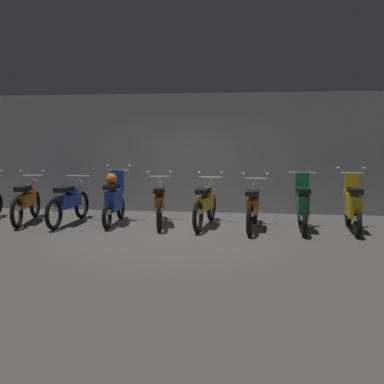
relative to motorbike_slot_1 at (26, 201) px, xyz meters
The scene contains 10 objects.
ground_plane 3.66m from the motorbike_slot_1, 12.35° to the right, with size 80.00×80.00×0.00m, color #565451.
back_wall 4.17m from the motorbike_slot_1, 28.90° to the left, with size 17.09×0.30×3.01m, color gray.
motorbike_slot_1 is the anchor object (origin of this frame).
motorbike_slot_2 1.02m from the motorbike_slot_1, ahead, with size 0.56×1.95×1.03m.
motorbike_slot_3 2.03m from the motorbike_slot_1, ahead, with size 0.59×1.68×1.29m.
motorbike_slot_4 3.03m from the motorbike_slot_1, ahead, with size 0.61×1.93×1.15m.
motorbike_slot_5 4.05m from the motorbike_slot_1, ahead, with size 0.59×1.94×1.15m.
motorbike_slot_6 5.06m from the motorbike_slot_1, ahead, with size 0.59×1.95×1.15m.
motorbike_slot_7 6.07m from the motorbike_slot_1, ahead, with size 0.56×1.68×1.18m.
motorbike_slot_8 7.08m from the motorbike_slot_1, ahead, with size 0.59×1.68×1.29m.
Camera 1 is at (1.32, -8.27, 1.88)m, focal length 40.13 mm.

